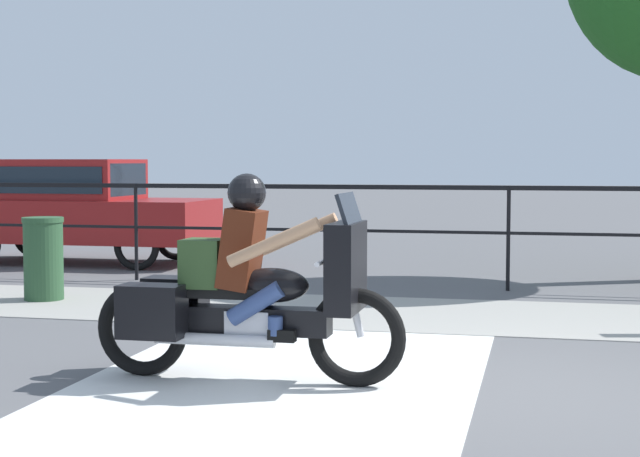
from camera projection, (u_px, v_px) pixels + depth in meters
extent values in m
plane|color=#565659|center=(480.00, 390.00, 7.13)|extent=(120.00, 120.00, 0.00)
cube|color=#99968E|center=(500.00, 317.00, 10.44)|extent=(44.00, 2.40, 0.01)
cube|color=silver|center=(276.00, 385.00, 7.26)|extent=(2.97, 6.00, 0.01)
cube|color=black|center=(509.00, 188.00, 12.46)|extent=(36.00, 0.04, 0.06)
cube|color=black|center=(508.00, 233.00, 12.50)|extent=(36.00, 0.03, 0.04)
cylinder|color=black|center=(136.00, 232.00, 13.64)|extent=(0.05, 0.05, 1.35)
cylinder|color=black|center=(508.00, 238.00, 12.50)|extent=(0.05, 0.05, 1.35)
torus|color=black|center=(357.00, 337.00, 7.20)|extent=(0.74, 0.11, 0.74)
torus|color=black|center=(142.00, 329.00, 7.58)|extent=(0.74, 0.11, 0.74)
cube|color=black|center=(247.00, 320.00, 7.38)|extent=(1.28, 0.22, 0.20)
cube|color=silver|center=(251.00, 327.00, 7.38)|extent=(0.34, 0.26, 0.26)
ellipsoid|color=black|center=(272.00, 285.00, 7.32)|extent=(0.56, 0.30, 0.26)
cube|color=black|center=(225.00, 292.00, 7.41)|extent=(0.74, 0.28, 0.08)
cube|color=black|center=(346.00, 267.00, 7.18)|extent=(0.20, 0.64, 0.66)
cube|color=#1E232B|center=(349.00, 209.00, 7.15)|extent=(0.10, 0.54, 0.24)
cylinder|color=silver|center=(327.00, 260.00, 7.21)|extent=(0.04, 0.70, 0.04)
cylinder|color=silver|center=(214.00, 340.00, 7.28)|extent=(0.93, 0.09, 0.09)
cube|color=black|center=(152.00, 311.00, 7.29)|extent=(0.48, 0.28, 0.40)
cube|color=black|center=(175.00, 302.00, 7.76)|extent=(0.48, 0.28, 0.40)
cylinder|color=silver|center=(353.00, 302.00, 7.19)|extent=(0.18, 0.06, 0.52)
cube|color=#4C1E0F|center=(242.00, 249.00, 7.35)|extent=(0.32, 0.36, 0.62)
sphere|color=tan|center=(247.00, 195.00, 7.32)|extent=(0.23, 0.23, 0.23)
sphere|color=black|center=(247.00, 193.00, 7.31)|extent=(0.29, 0.29, 0.29)
cylinder|color=#33477A|center=(256.00, 304.00, 7.20)|extent=(0.44, 0.13, 0.34)
cylinder|color=#33477A|center=(275.00, 326.00, 7.18)|extent=(0.11, 0.11, 0.14)
cube|color=black|center=(282.00, 335.00, 7.17)|extent=(0.20, 0.10, 0.09)
cylinder|color=#33477A|center=(267.00, 298.00, 7.49)|extent=(0.44, 0.13, 0.34)
cylinder|color=#33477A|center=(286.00, 319.00, 7.47)|extent=(0.11, 0.11, 0.14)
cube|color=black|center=(292.00, 329.00, 7.46)|extent=(0.20, 0.10, 0.09)
cylinder|color=tan|center=(273.00, 243.00, 6.98)|extent=(0.69, 0.09, 0.37)
cylinder|color=tan|center=(294.00, 236.00, 7.57)|extent=(0.69, 0.09, 0.37)
cube|color=#2D4723|center=(204.00, 263.00, 7.43)|extent=(0.31, 0.32, 0.37)
cube|color=maroon|center=(80.00, 220.00, 15.89)|extent=(4.27, 1.77, 0.68)
cube|color=maroon|center=(65.00, 179.00, 15.90)|extent=(2.22, 1.55, 0.64)
cube|color=#19232D|center=(128.00, 179.00, 15.66)|extent=(0.04, 1.38, 0.52)
cube|color=#19232D|center=(65.00, 179.00, 15.90)|extent=(2.04, 1.59, 0.42)
torus|color=black|center=(136.00, 246.00, 14.83)|extent=(0.73, 0.11, 0.73)
torus|color=black|center=(176.00, 238.00, 16.41)|extent=(0.73, 0.11, 0.73)
torus|color=black|center=(32.00, 235.00, 17.00)|extent=(0.73, 0.11, 0.73)
cylinder|color=#284C2D|center=(44.00, 261.00, 11.66)|extent=(0.46, 0.46, 0.93)
cylinder|color=#284C2D|center=(43.00, 220.00, 11.63)|extent=(0.49, 0.49, 0.06)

